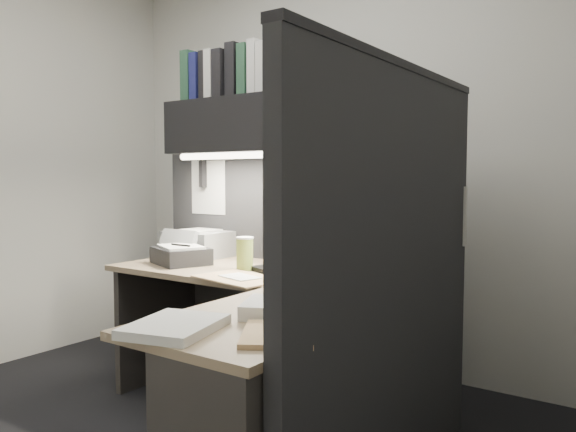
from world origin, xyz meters
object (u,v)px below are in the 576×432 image
at_px(desk, 245,369).
at_px(keyboard, 286,273).
at_px(coffee_cup, 245,254).
at_px(overhead_shelf, 290,123).
at_px(monitor, 306,230).
at_px(telephone, 402,268).
at_px(notebook_stack, 181,256).
at_px(printer, 201,243).

bearing_deg(desk, keyboard, 107.48).
bearing_deg(desk, coffee_cup, 129.16).
height_order(overhead_shelf, monitor, overhead_shelf).
bearing_deg(monitor, keyboard, -94.94).
bearing_deg(telephone, notebook_stack, -173.23).
bearing_deg(notebook_stack, coffee_cup, 5.43).
height_order(coffee_cup, printer, coffee_cup).
bearing_deg(printer, notebook_stack, -64.59).
bearing_deg(keyboard, printer, -175.07).
bearing_deg(overhead_shelf, coffee_cup, -121.53).
xyz_separation_m(monitor, printer, (-0.80, 0.04, -0.13)).
xyz_separation_m(keyboard, notebook_stack, (-0.70, -0.03, 0.03)).
height_order(desk, coffee_cup, coffee_cup).
xyz_separation_m(monitor, coffee_cup, (-0.24, -0.22, -0.13)).
xyz_separation_m(overhead_shelf, telephone, (0.62, 0.05, -0.73)).
distance_m(keyboard, coffee_cup, 0.28).
bearing_deg(telephone, keyboard, -158.20).
relative_size(overhead_shelf, coffee_cup, 9.46).
xyz_separation_m(coffee_cup, printer, (-0.56, 0.26, -0.01)).
height_order(overhead_shelf, printer, overhead_shelf).
relative_size(desk, coffee_cup, 10.38).
height_order(desk, keyboard, keyboard).
height_order(overhead_shelf, keyboard, overhead_shelf).
relative_size(coffee_cup, notebook_stack, 0.54).
distance_m(desk, keyboard, 0.63).
bearing_deg(printer, monitor, -1.82).
bearing_deg(coffee_cup, desk, -50.84).
bearing_deg(monitor, desk, -88.02).
relative_size(overhead_shelf, monitor, 2.97).
distance_m(monitor, telephone, 0.55).
relative_size(keyboard, telephone, 2.13).
distance_m(keyboard, notebook_stack, 0.70).
bearing_deg(printer, desk, -37.43).
distance_m(coffee_cup, printer, 0.62).
bearing_deg(overhead_shelf, printer, 176.48).
relative_size(monitor, coffee_cup, 3.19).
bearing_deg(monitor, coffee_cup, -150.01).
xyz_separation_m(printer, notebook_stack, (0.14, -0.30, -0.03)).
height_order(desk, notebook_stack, notebook_stack).
relative_size(keyboard, printer, 1.23).
distance_m(desk, overhead_shelf, 1.33).
distance_m(printer, notebook_stack, 0.33).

